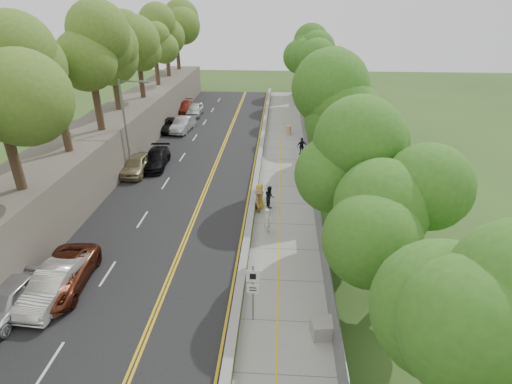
{
  "coord_description": "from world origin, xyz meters",
  "views": [
    {
      "loc": [
        2.08,
        -17.27,
        13.68
      ],
      "look_at": [
        0.5,
        8.0,
        1.4
      ],
      "focal_mm": 28.0,
      "sensor_mm": 36.0,
      "label": 1
    }
  ],
  "objects_px": {
    "car_2": "(62,275)",
    "person_far": "(302,146)",
    "streetlight": "(127,121)",
    "signpost": "(253,287)",
    "car_1": "(54,284)",
    "concrete_block": "(324,328)",
    "car_0": "(8,300)",
    "construction_barrel": "(288,130)",
    "painter_0": "(260,196)"
  },
  "relations": [
    {
      "from": "signpost",
      "to": "painter_0",
      "type": "height_order",
      "value": "signpost"
    },
    {
      "from": "concrete_block",
      "to": "car_2",
      "type": "height_order",
      "value": "car_2"
    },
    {
      "from": "car_1",
      "to": "person_far",
      "type": "distance_m",
      "value": 25.14
    },
    {
      "from": "car_0",
      "to": "car_2",
      "type": "height_order",
      "value": "car_0"
    },
    {
      "from": "signpost",
      "to": "person_far",
      "type": "relative_size",
      "value": 1.81
    },
    {
      "from": "signpost",
      "to": "painter_0",
      "type": "distance_m",
      "value": 11.22
    },
    {
      "from": "concrete_block",
      "to": "person_far",
      "type": "height_order",
      "value": "person_far"
    },
    {
      "from": "concrete_block",
      "to": "car_0",
      "type": "bearing_deg",
      "value": 177.96
    },
    {
      "from": "signpost",
      "to": "car_0",
      "type": "xyz_separation_m",
      "value": [
        -11.65,
        -0.2,
        -1.16
      ]
    },
    {
      "from": "car_0",
      "to": "car_2",
      "type": "distance_m",
      "value": 2.54
    },
    {
      "from": "streetlight",
      "to": "car_0",
      "type": "xyz_separation_m",
      "value": [
        -0.14,
        -17.22,
        -3.83
      ]
    },
    {
      "from": "streetlight",
      "to": "person_far",
      "type": "distance_m",
      "value": 16.06
    },
    {
      "from": "construction_barrel",
      "to": "car_2",
      "type": "distance_m",
      "value": 29.51
    },
    {
      "from": "construction_barrel",
      "to": "signpost",
      "type": "bearing_deg",
      "value": -93.88
    },
    {
      "from": "car_0",
      "to": "painter_0",
      "type": "bearing_deg",
      "value": 49.38
    },
    {
      "from": "construction_barrel",
      "to": "car_0",
      "type": "height_order",
      "value": "car_0"
    },
    {
      "from": "car_2",
      "to": "person_far",
      "type": "xyz_separation_m",
      "value": [
        13.2,
        20.62,
        0.12
      ]
    },
    {
      "from": "signpost",
      "to": "car_1",
      "type": "bearing_deg",
      "value": 174.34
    },
    {
      "from": "streetlight",
      "to": "concrete_block",
      "type": "bearing_deg",
      "value": -50.25
    },
    {
      "from": "car_1",
      "to": "car_2",
      "type": "distance_m",
      "value": 0.78
    },
    {
      "from": "construction_barrel",
      "to": "person_far",
      "type": "height_order",
      "value": "person_far"
    },
    {
      "from": "streetlight",
      "to": "car_0",
      "type": "relative_size",
      "value": 1.78
    },
    {
      "from": "painter_0",
      "to": "concrete_block",
      "type": "bearing_deg",
      "value": -168.72
    },
    {
      "from": "streetlight",
      "to": "construction_barrel",
      "type": "distance_m",
      "value": 18.31
    },
    {
      "from": "signpost",
      "to": "construction_barrel",
      "type": "distance_m",
      "value": 28.83
    },
    {
      "from": "car_1",
      "to": "painter_0",
      "type": "xyz_separation_m",
      "value": [
        9.75,
        10.17,
        0.17
      ]
    },
    {
      "from": "streetlight",
      "to": "signpost",
      "type": "bearing_deg",
      "value": -55.92
    },
    {
      "from": "signpost",
      "to": "painter_0",
      "type": "relative_size",
      "value": 1.64
    },
    {
      "from": "concrete_block",
      "to": "person_far",
      "type": "relative_size",
      "value": 0.68
    },
    {
      "from": "streetlight",
      "to": "signpost",
      "type": "distance_m",
      "value": 20.72
    },
    {
      "from": "construction_barrel",
      "to": "concrete_block",
      "type": "height_order",
      "value": "construction_barrel"
    },
    {
      "from": "car_1",
      "to": "person_far",
      "type": "xyz_separation_m",
      "value": [
        13.2,
        21.4,
        0.08
      ]
    },
    {
      "from": "construction_barrel",
      "to": "car_1",
      "type": "relative_size",
      "value": 0.21
    },
    {
      "from": "construction_barrel",
      "to": "concrete_block",
      "type": "xyz_separation_m",
      "value": [
        1.3,
        -29.46,
        -0.1
      ]
    },
    {
      "from": "concrete_block",
      "to": "car_2",
      "type": "relative_size",
      "value": 0.22
    },
    {
      "from": "car_2",
      "to": "person_far",
      "type": "relative_size",
      "value": 3.14
    },
    {
      "from": "person_far",
      "to": "painter_0",
      "type": "bearing_deg",
      "value": 52.16
    },
    {
      "from": "streetlight",
      "to": "car_2",
      "type": "relative_size",
      "value": 1.49
    },
    {
      "from": "concrete_block",
      "to": "painter_0",
      "type": "distance_m",
      "value": 12.43
    },
    {
      "from": "painter_0",
      "to": "person_far",
      "type": "distance_m",
      "value": 11.74
    },
    {
      "from": "streetlight",
      "to": "car_1",
      "type": "xyz_separation_m",
      "value": [
        1.46,
        -16.02,
        -3.81
      ]
    },
    {
      "from": "painter_0",
      "to": "person_far",
      "type": "bearing_deg",
      "value": -22.41
    },
    {
      "from": "signpost",
      "to": "car_1",
      "type": "relative_size",
      "value": 0.65
    },
    {
      "from": "car_1",
      "to": "person_far",
      "type": "bearing_deg",
      "value": 61.42
    },
    {
      "from": "construction_barrel",
      "to": "car_2",
      "type": "xyz_separation_m",
      "value": [
        -12.0,
        -26.95,
        0.24
      ]
    },
    {
      "from": "construction_barrel",
      "to": "car_2",
      "type": "height_order",
      "value": "car_2"
    },
    {
      "from": "car_0",
      "to": "person_far",
      "type": "xyz_separation_m",
      "value": [
        14.8,
        22.59,
        0.1
      ]
    },
    {
      "from": "signpost",
      "to": "car_2",
      "type": "relative_size",
      "value": 0.58
    },
    {
      "from": "car_0",
      "to": "car_2",
      "type": "xyz_separation_m",
      "value": [
        1.6,
        1.98,
        -0.02
      ]
    },
    {
      "from": "signpost",
      "to": "concrete_block",
      "type": "height_order",
      "value": "signpost"
    }
  ]
}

